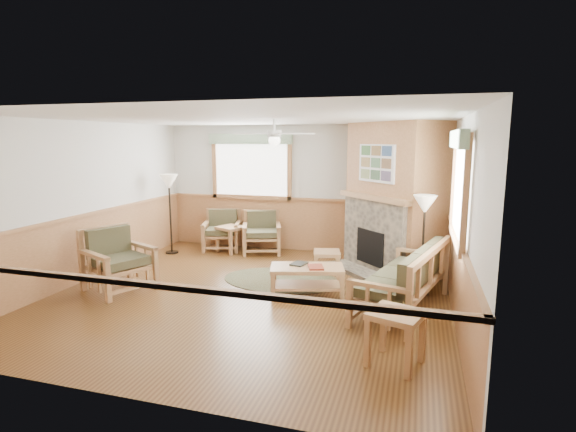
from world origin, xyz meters
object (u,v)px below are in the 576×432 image
(floor_lamp_left, at_px, (170,214))
(coffee_table, at_px, (307,280))
(armchair_left, at_px, (119,260))
(sofa, at_px, (403,278))
(end_table_sofa, at_px, (395,338))
(end_table_chairs, at_px, (231,239))
(floor_lamp_right, at_px, (423,245))
(armchair_back_right, at_px, (262,232))
(armchair_back_left, at_px, (222,230))
(footstool, at_px, (327,262))

(floor_lamp_left, bearing_deg, coffee_table, -26.64)
(armchair_left, distance_m, floor_lamp_left, 2.42)
(sofa, relative_size, end_table_sofa, 3.41)
(end_table_chairs, xyz_separation_m, floor_lamp_right, (3.93, -1.60, 0.50))
(armchair_back_right, relative_size, floor_lamp_right, 0.56)
(floor_lamp_right, bearing_deg, armchair_back_right, 151.87)
(armchair_left, bearing_deg, armchair_back_left, 15.99)
(armchair_back_left, xyz_separation_m, coffee_table, (2.49, -2.30, -0.21))
(sofa, bearing_deg, armchair_back_right, -114.65)
(armchair_back_right, distance_m, floor_lamp_right, 3.73)
(armchair_back_right, height_order, footstool, armchair_back_right)
(armchair_back_left, relative_size, end_table_sofa, 1.44)
(footstool, distance_m, floor_lamp_right, 1.86)
(armchair_back_right, height_order, floor_lamp_left, floor_lamp_left)
(armchair_back_right, xyz_separation_m, end_table_chairs, (-0.65, -0.15, -0.16))
(armchair_back_right, distance_m, end_table_sofa, 5.15)
(armchair_left, xyz_separation_m, floor_lamp_right, (4.65, 1.19, 0.29))
(sofa, height_order, floor_lamp_left, floor_lamp_left)
(sofa, distance_m, floor_lamp_left, 5.23)
(sofa, height_order, footstool, sofa)
(end_table_sofa, relative_size, floor_lamp_left, 0.35)
(armchair_back_left, distance_m, footstool, 2.80)
(coffee_table, height_order, floor_lamp_right, floor_lamp_right)
(coffee_table, distance_m, end_table_chairs, 3.09)
(coffee_table, xyz_separation_m, end_table_sofa, (1.44, -1.89, 0.07))
(armchair_back_right, relative_size, end_table_sofa, 1.46)
(armchair_back_left, relative_size, coffee_table, 0.77)
(end_table_chairs, relative_size, footstool, 1.20)
(coffee_table, height_order, end_table_sofa, end_table_sofa)
(coffee_table, bearing_deg, armchair_back_right, 109.01)
(armchair_left, height_order, floor_lamp_right, floor_lamp_right)
(end_table_chairs, bearing_deg, floor_lamp_left, -159.12)
(end_table_chairs, bearing_deg, footstool, -22.53)
(armchair_left, relative_size, coffee_table, 0.88)
(sofa, distance_m, end_table_chairs, 4.38)
(end_table_sofa, xyz_separation_m, floor_lamp_left, (-4.83, 3.59, 0.55))
(floor_lamp_right, bearing_deg, footstool, 158.30)
(footstool, distance_m, floor_lamp_left, 3.56)
(armchair_back_right, bearing_deg, end_table_chairs, 173.66)
(footstool, bearing_deg, floor_lamp_right, -21.70)
(sofa, relative_size, armchair_back_left, 2.36)
(coffee_table, distance_m, footstool, 1.20)
(armchair_back_left, height_order, end_table_sofa, armchair_back_left)
(sofa, xyz_separation_m, floor_lamp_left, (-4.84, 1.93, 0.38))
(armchair_back_left, height_order, footstool, armchair_back_left)
(armchair_back_left, relative_size, armchair_left, 0.87)
(end_table_chairs, distance_m, footstool, 2.48)
(armchair_left, xyz_separation_m, floor_lamp_left, (-0.45, 2.35, 0.35))
(armchair_back_right, xyz_separation_m, end_table_sofa, (3.01, -4.18, -0.14))
(sofa, xyz_separation_m, footstool, (-1.38, 1.43, -0.26))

